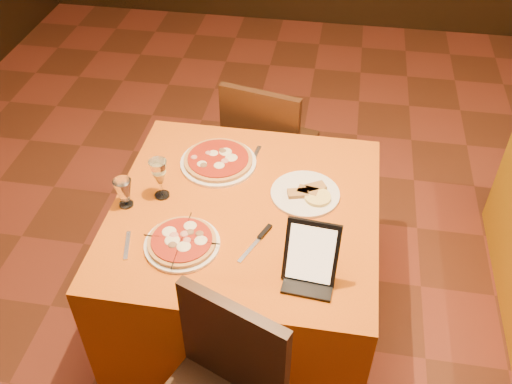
% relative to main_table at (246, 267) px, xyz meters
% --- Properties ---
extents(floor, '(6.00, 7.00, 0.01)m').
position_rel_main_table_xyz_m(floor, '(0.50, -0.10, -0.38)').
color(floor, '#5E2D19').
rests_on(floor, ground).
extents(main_table, '(1.10, 1.10, 0.75)m').
position_rel_main_table_xyz_m(main_table, '(0.00, 0.00, 0.00)').
color(main_table, '#C7570C').
rests_on(main_table, floor).
extents(chair_main_far, '(0.54, 0.54, 0.91)m').
position_rel_main_table_xyz_m(chair_main_far, '(0.00, 0.83, 0.08)').
color(chair_main_far, black).
rests_on(chair_main_far, floor).
extents(pizza_near, '(0.29, 0.29, 0.03)m').
position_rel_main_table_xyz_m(pizza_near, '(-0.20, -0.25, 0.39)').
color(pizza_near, white).
rests_on(pizza_near, main_table).
extents(pizza_far, '(0.34, 0.34, 0.03)m').
position_rel_main_table_xyz_m(pizza_far, '(-0.17, 0.26, 0.39)').
color(pizza_far, white).
rests_on(pizza_far, main_table).
extents(cutlet_dish, '(0.29, 0.29, 0.03)m').
position_rel_main_table_xyz_m(cutlet_dish, '(0.24, 0.12, 0.39)').
color(cutlet_dish, white).
rests_on(cutlet_dish, main_table).
extents(wine_glass, '(0.09, 0.09, 0.19)m').
position_rel_main_table_xyz_m(wine_glass, '(-0.36, 0.01, 0.47)').
color(wine_glass, '#D8C67B').
rests_on(wine_glass, main_table).
extents(water_glass, '(0.07, 0.07, 0.13)m').
position_rel_main_table_xyz_m(water_glass, '(-0.49, -0.06, 0.44)').
color(water_glass, silver).
rests_on(water_glass, main_table).
extents(tablet, '(0.20, 0.11, 0.23)m').
position_rel_main_table_xyz_m(tablet, '(0.30, -0.32, 0.49)').
color(tablet, black).
rests_on(tablet, main_table).
extents(knife, '(0.09, 0.19, 0.01)m').
position_rel_main_table_xyz_m(knife, '(0.07, -0.21, 0.38)').
color(knife, '#B6B5BC').
rests_on(knife, main_table).
extents(fork_near, '(0.05, 0.15, 0.01)m').
position_rel_main_table_xyz_m(fork_near, '(-0.41, -0.29, 0.38)').
color(fork_near, silver).
rests_on(fork_near, main_table).
extents(fork_far, '(0.04, 0.17, 0.01)m').
position_rel_main_table_xyz_m(fork_far, '(-0.02, 0.34, 0.38)').
color(fork_far, silver).
rests_on(fork_far, main_table).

